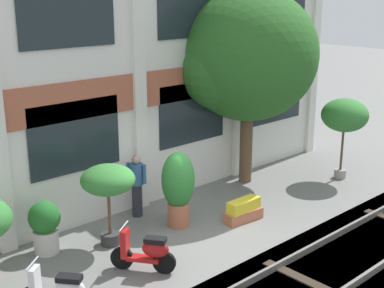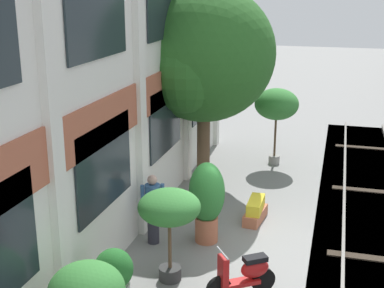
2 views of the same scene
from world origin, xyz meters
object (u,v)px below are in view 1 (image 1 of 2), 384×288
potted_plant_glazed_jar (178,185)px  potted_plant_ribbed_drum (45,225)px  potted_plant_tall_urn (345,116)px  potted_plant_square_trough (243,211)px  broadleaf_tree (249,59)px  scooter_second_parked (146,252)px  resident_by_doorway (137,184)px  potted_plant_low_pan (108,183)px

potted_plant_glazed_jar → potted_plant_ribbed_drum: size_ratio=1.57×
potted_plant_tall_urn → potted_plant_square_trough: bearing=-178.5°
broadleaf_tree → scooter_second_parked: 6.72m
potted_plant_square_trough → resident_by_doorway: bearing=131.1°
broadleaf_tree → resident_by_doorway: 4.82m
potted_plant_glazed_jar → potted_plant_ribbed_drum: potted_plant_glazed_jar is taller
potted_plant_low_pan → potted_plant_square_trough: bearing=-20.5°
scooter_second_parked → resident_by_doorway: (1.54, 2.35, 0.43)m
potted_plant_ribbed_drum → resident_by_doorway: 2.66m
potted_plant_tall_urn → broadleaf_tree: bearing=143.2°
broadleaf_tree → potted_plant_ribbed_drum: 7.22m
potted_plant_tall_urn → scooter_second_parked: potted_plant_tall_urn is taller
scooter_second_parked → resident_by_doorway: bearing=-68.7°
potted_plant_square_trough → scooter_second_parked: 3.32m
potted_plant_glazed_jar → potted_plant_tall_urn: (5.87, -0.78, 0.88)m
broadleaf_tree → potted_plant_low_pan: 5.79m
potted_plant_tall_urn → scooter_second_parked: 7.97m
potted_plant_low_pan → potted_plant_square_trough: 3.57m
resident_by_doorway → potted_plant_glazed_jar: bearing=82.5°
potted_plant_tall_urn → potted_plant_ribbed_drum: 9.16m
potted_plant_ribbed_drum → potted_plant_glazed_jar: bearing=-16.6°
potted_plant_tall_urn → potted_plant_square_trough: (-4.51, -0.12, -1.66)m
potted_plant_low_pan → broadleaf_tree: bearing=7.5°
resident_by_doorway → potted_plant_low_pan: bearing=4.3°
potted_plant_tall_urn → potted_plant_ribbed_drum: (-8.91, 1.68, -1.27)m
potted_plant_tall_urn → resident_by_doorway: bearing=163.1°
potted_plant_tall_urn → scooter_second_parked: bearing=-176.7°
resident_by_doorway → broadleaf_tree: bearing=151.1°
potted_plant_low_pan → scooter_second_parked: size_ratio=1.59×
broadleaf_tree → potted_plant_low_pan: (-5.31, -0.70, -2.19)m
potted_plant_ribbed_drum → scooter_second_parked: size_ratio=1.01×
potted_plant_tall_urn → scooter_second_parked: (-7.81, -0.45, -1.49)m
potted_plant_glazed_jar → scooter_second_parked: potted_plant_glazed_jar is taller
broadleaf_tree → resident_by_doorway: bearing=178.0°
potted_plant_glazed_jar → scooter_second_parked: 2.37m
potted_plant_glazed_jar → scooter_second_parked: size_ratio=1.59×
potted_plant_low_pan → potted_plant_square_trough: (3.15, -1.18, -1.20)m
potted_plant_ribbed_drum → broadleaf_tree: bearing=0.7°
potted_plant_low_pan → potted_plant_tall_urn: potted_plant_tall_urn is taller
potted_plant_low_pan → potted_plant_glazed_jar: 1.86m
potted_plant_square_trough → scooter_second_parked: scooter_second_parked is taller
potted_plant_ribbed_drum → potted_plant_tall_urn: bearing=-10.7°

